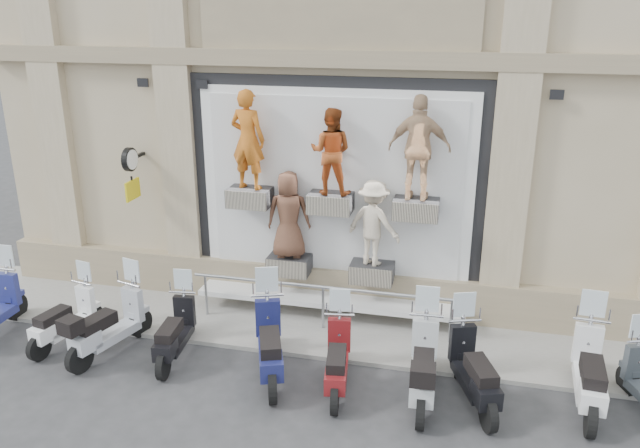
% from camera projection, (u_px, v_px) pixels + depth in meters
% --- Properties ---
extents(ground, '(90.00, 90.00, 0.00)m').
position_uv_depth(ground, '(294.00, 392.00, 9.74)').
color(ground, '#2F2F32').
rests_on(ground, ground).
extents(sidewalk, '(16.00, 2.20, 0.08)m').
position_uv_depth(sidewalk, '(324.00, 327.00, 11.66)').
color(sidewalk, '#999791').
rests_on(sidewalk, ground).
extents(shop_vitrine, '(5.60, 0.91, 4.30)m').
position_uv_depth(shop_vitrine, '(337.00, 195.00, 11.45)').
color(shop_vitrine, black).
rests_on(shop_vitrine, ground).
extents(guard_rail, '(5.06, 0.10, 0.93)m').
position_uv_depth(guard_rail, '(323.00, 309.00, 11.42)').
color(guard_rail, '#9EA0A5').
rests_on(guard_rail, ground).
extents(clock_sign_bracket, '(0.10, 0.80, 1.02)m').
position_uv_depth(clock_sign_bracket, '(131.00, 167.00, 11.94)').
color(clock_sign_bracket, black).
rests_on(clock_sign_bracket, ground).
extents(scooter_b, '(0.83, 1.76, 1.38)m').
position_uv_depth(scooter_b, '(64.00, 309.00, 10.95)').
color(scooter_b, white).
rests_on(scooter_b, ground).
extents(scooter_c, '(1.03, 1.97, 1.54)m').
position_uv_depth(scooter_c, '(108.00, 313.00, 10.60)').
color(scooter_c, '#9A9DA7').
rests_on(scooter_c, ground).
extents(scooter_d, '(0.70, 1.78, 1.41)m').
position_uv_depth(scooter_d, '(174.00, 321.00, 10.47)').
color(scooter_d, black).
rests_on(scooter_d, ground).
extents(scooter_e, '(1.25, 2.10, 1.64)m').
position_uv_depth(scooter_e, '(269.00, 331.00, 9.93)').
color(scooter_e, '#15194C').
rests_on(scooter_e, ground).
extents(scooter_f, '(0.78, 1.83, 1.44)m').
position_uv_depth(scooter_f, '(337.00, 348.00, 9.62)').
color(scooter_f, maroon).
rests_on(scooter_f, ground).
extents(scooter_g, '(0.66, 1.99, 1.60)m').
position_uv_depth(scooter_g, '(424.00, 353.00, 9.34)').
color(scooter_g, '#ACB0B3').
rests_on(scooter_g, ground).
extents(scooter_h, '(1.15, 1.97, 1.54)m').
position_uv_depth(scooter_h, '(475.00, 357.00, 9.27)').
color(scooter_h, black).
rests_on(scooter_h, ground).
extents(scooter_i, '(0.73, 2.03, 1.62)m').
position_uv_depth(scooter_i, '(592.00, 359.00, 9.16)').
color(scooter_i, silver).
rests_on(scooter_i, ground).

